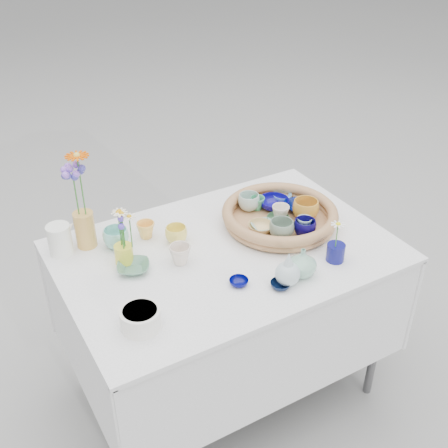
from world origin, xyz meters
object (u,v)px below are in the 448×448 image
wicker_tray (280,216)px  bud_vase_seafoam (302,262)px  tall_vase_yellow (85,229)px  display_table (226,386)px

wicker_tray → bud_vase_seafoam: bud_vase_seafoam is taller
bud_vase_seafoam → tall_vase_yellow: size_ratio=0.75×
display_table → wicker_tray: wicker_tray is taller
bud_vase_seafoam → tall_vase_yellow: (-0.61, 0.57, 0.02)m
tall_vase_yellow → bud_vase_seafoam: bearing=-42.9°
bud_vase_seafoam → tall_vase_yellow: bearing=137.1°
wicker_tray → bud_vase_seafoam: bearing=-111.5°
wicker_tray → tall_vase_yellow: 0.77m
display_table → wicker_tray: 0.85m
wicker_tray → bud_vase_seafoam: (-0.13, -0.32, 0.02)m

